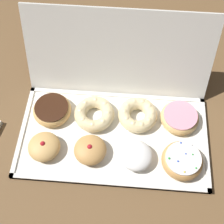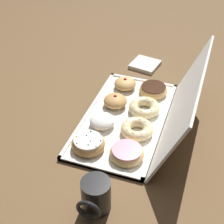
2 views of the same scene
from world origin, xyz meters
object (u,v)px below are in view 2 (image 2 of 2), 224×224
chocolate_frosted_donut_4 (153,90)px  coffee_mug (96,196)px  powdered_filled_donut_2 (102,121)px  cruller_donut_6 (137,129)px  jelly_filled_donut_1 (115,101)px  napkin_stack (145,64)px  cruller_donut_5 (144,107)px  pink_frosted_donut_7 (127,153)px  donut_box (125,119)px  jelly_filled_donut_0 (125,84)px  sprinkle_donut_3 (88,144)px

chocolate_frosted_donut_4 → coffee_mug: 0.58m
powdered_filled_donut_2 → chocolate_frosted_donut_4: bearing=153.6°
cruller_donut_6 → chocolate_frosted_donut_4: bearing=-179.5°
jelly_filled_donut_1 → napkin_stack: (-0.34, 0.03, -0.02)m
cruller_donut_6 → cruller_donut_5: bearing=-177.0°
pink_frosted_donut_7 → donut_box: bearing=-160.8°
donut_box → powdered_filled_donut_2: 0.10m
jelly_filled_donut_0 → coffee_mug: size_ratio=0.85×
chocolate_frosted_donut_4 → coffee_mug: (0.58, -0.02, 0.03)m
jelly_filled_donut_0 → powdered_filled_donut_2: bearing=-1.4°
jelly_filled_donut_0 → chocolate_frosted_donut_4: bearing=89.8°
powdered_filled_donut_2 → pink_frosted_donut_7: bearing=46.7°
powdered_filled_donut_2 → cruller_donut_5: size_ratio=0.77×
napkin_stack → chocolate_frosted_donut_4: bearing=22.6°
jelly_filled_donut_1 → pink_frosted_donut_7: (0.25, 0.12, -0.00)m
donut_box → jelly_filled_donut_1: (-0.06, -0.06, 0.03)m
cruller_donut_5 → cruller_donut_6: size_ratio=1.02×
chocolate_frosted_donut_4 → jelly_filled_donut_0: bearing=-90.2°
donut_box → powdered_filled_donut_2: size_ratio=5.96×
powdered_filled_donut_2 → sprinkle_donut_3: bearing=-1.8°
donut_box → cruller_donut_6: cruller_donut_6 is taller
donut_box → sprinkle_donut_3: (0.19, -0.07, 0.03)m
napkin_stack → jelly_filled_donut_1: bearing=-5.1°
sprinkle_donut_3 → napkin_stack: 0.59m
donut_box → cruller_donut_6: (0.07, 0.06, 0.02)m
jelly_filled_donut_1 → powdered_filled_donut_2: size_ratio=0.99×
jelly_filled_donut_0 → chocolate_frosted_donut_4: (0.00, 0.12, -0.00)m
powdered_filled_donut_2 → napkin_stack: powdered_filled_donut_2 is taller
chocolate_frosted_donut_4 → powdered_filled_donut_2: bearing=-26.4°
cruller_donut_5 → napkin_stack: size_ratio=1.01×
donut_box → powdered_filled_donut_2: bearing=-43.2°
pink_frosted_donut_7 → jelly_filled_donut_0: bearing=-161.9°
powdered_filled_donut_2 → coffee_mug: (0.33, 0.10, 0.02)m
powdered_filled_donut_2 → chocolate_frosted_donut_4: 0.28m
jelly_filled_donut_1 → powdered_filled_donut_2: (0.13, -0.01, -0.00)m
cruller_donut_5 → pink_frosted_donut_7: size_ratio=1.05×
jelly_filled_donut_1 → powdered_filled_donut_2: jelly_filled_donut_1 is taller
jelly_filled_donut_1 → pink_frosted_donut_7: bearing=26.3°
jelly_filled_donut_0 → coffee_mug: bearing=9.4°
napkin_stack → jelly_filled_donut_0: bearing=-8.1°
cruller_donut_5 → pink_frosted_donut_7: cruller_donut_5 is taller
jelly_filled_donut_0 → napkin_stack: (-0.21, 0.03, -0.02)m
cruller_donut_6 → coffee_mug: coffee_mug is taller
sprinkle_donut_3 → cruller_donut_5: bearing=153.5°
cruller_donut_5 → napkin_stack: cruller_donut_5 is taller
napkin_stack → cruller_donut_5: bearing=14.0°
sprinkle_donut_3 → chocolate_frosted_donut_4: size_ratio=0.99×
sprinkle_donut_3 → cruller_donut_5: 0.28m
cruller_donut_6 → coffee_mug: bearing=-4.4°
powdered_filled_donut_2 → cruller_donut_5: (-0.13, 0.12, -0.00)m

